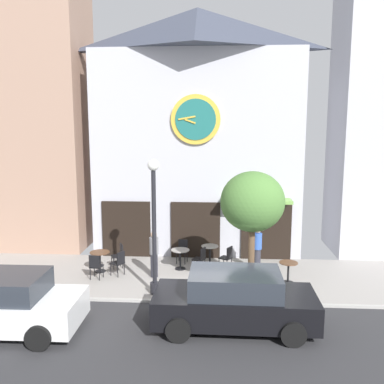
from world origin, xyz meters
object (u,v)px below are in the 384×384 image
at_px(cafe_table_center_right, 100,258).
at_px(cafe_chair_mid_row, 227,256).
at_px(cafe_table_center_left, 288,269).
at_px(cafe_chair_facing_wall, 119,261).
at_px(cafe_chair_facing_street, 119,254).
at_px(cafe_table_near_door, 210,252).
at_px(cafe_chair_corner, 95,265).
at_px(pedestrian_blue, 257,249).
at_px(cafe_chair_right_end, 182,249).
at_px(cafe_table_rightmost, 180,255).
at_px(street_tree, 253,203).
at_px(pedestrian_grey, 154,254).
at_px(street_lamp, 154,227).
at_px(cafe_chair_under_awning, 201,257).
at_px(parked_car_black, 235,300).

relative_size(cafe_table_center_right, cafe_chair_mid_row, 0.84).
distance_m(cafe_table_center_right, cafe_table_center_left, 6.80).
bearing_deg(cafe_chair_mid_row, cafe_table_center_left, -30.40).
bearing_deg(cafe_chair_facing_wall, cafe_chair_facing_street, 103.23).
relative_size(cafe_table_center_right, cafe_table_center_left, 1.01).
height_order(cafe_table_near_door, cafe_chair_facing_wall, cafe_chair_facing_wall).
xyz_separation_m(cafe_table_center_right, cafe_chair_corner, (0.07, -0.79, -0.01)).
bearing_deg(pedestrian_blue, cafe_table_near_door, 162.42).
height_order(cafe_table_center_left, cafe_chair_right_end, cafe_chair_right_end).
height_order(cafe_table_rightmost, cafe_chair_right_end, cafe_chair_right_end).
height_order(cafe_table_near_door, cafe_chair_right_end, cafe_chair_right_end).
height_order(street_tree, pedestrian_grey, street_tree).
bearing_deg(street_lamp, street_tree, -2.65).
xyz_separation_m(cafe_chair_corner, pedestrian_blue, (5.73, 1.23, 0.33)).
xyz_separation_m(cafe_table_near_door, pedestrian_blue, (1.76, -0.56, 0.34)).
distance_m(cafe_chair_under_awning, parked_car_black, 4.45).
bearing_deg(parked_car_black, street_lamp, 139.28).
relative_size(street_tree, cafe_chair_corner, 4.45).
height_order(cafe_chair_right_end, parked_car_black, parked_car_black).
relative_size(cafe_chair_under_awning, parked_car_black, 0.21).
height_order(cafe_table_rightmost, cafe_chair_facing_street, cafe_chair_facing_street).
xyz_separation_m(cafe_table_center_left, cafe_chair_facing_wall, (-5.96, 0.35, 0.03)).
bearing_deg(cafe_chair_facing_street, pedestrian_blue, -0.88).
bearing_deg(cafe_table_center_left, cafe_table_center_right, 173.97).
bearing_deg(cafe_table_center_right, cafe_chair_corner, -85.23).
distance_m(cafe_table_near_door, cafe_chair_mid_row, 0.83).
height_order(cafe_chair_mid_row, cafe_chair_right_end, same).
relative_size(street_lamp, cafe_table_center_right, 5.76).
bearing_deg(cafe_table_near_door, cafe_chair_under_awning, -114.54).
xyz_separation_m(street_tree, cafe_chair_right_end, (-2.43, 3.30, -2.52)).
bearing_deg(cafe_chair_facing_street, street_tree, -27.98).
distance_m(cafe_table_rightmost, cafe_chair_mid_row, 1.76).
relative_size(cafe_table_center_right, pedestrian_grey, 0.45).
distance_m(cafe_chair_right_end, pedestrian_blue, 2.99).
bearing_deg(cafe_chair_facing_wall, cafe_table_center_left, -3.33).
bearing_deg(street_lamp, cafe_table_rightmost, 75.59).
bearing_deg(pedestrian_grey, cafe_chair_right_end, 62.61).
distance_m(street_lamp, cafe_chair_facing_street, 3.41).
height_order(cafe_table_near_door, cafe_table_center_left, cafe_table_near_door).
height_order(cafe_chair_facing_wall, cafe_chair_under_awning, same).
relative_size(cafe_table_rightmost, cafe_chair_corner, 0.84).
xyz_separation_m(street_tree, cafe_table_rightmost, (-2.45, 2.50, -2.52)).
bearing_deg(cafe_chair_mid_row, cafe_chair_corner, -164.48).
bearing_deg(pedestrian_grey, parked_car_black, -52.94).
distance_m(cafe_chair_facing_street, parked_car_black, 6.19).
xyz_separation_m(cafe_table_center_left, cafe_chair_facing_street, (-6.17, 1.23, 0.03)).
bearing_deg(parked_car_black, cafe_chair_facing_street, 132.90).
xyz_separation_m(cafe_table_center_right, parked_car_black, (4.81, -4.02, 0.22)).
height_order(cafe_chair_right_end, cafe_chair_corner, same).
distance_m(street_tree, pedestrian_blue, 3.32).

